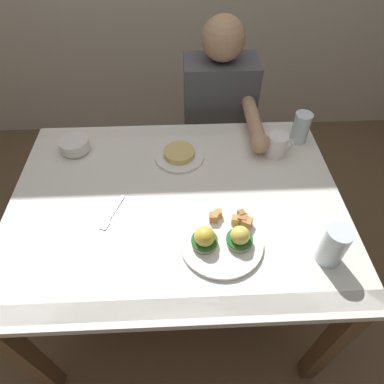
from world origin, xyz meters
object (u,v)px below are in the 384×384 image
at_px(fork, 111,214).
at_px(diner_person, 219,120).
at_px(coffee_mug, 277,144).
at_px(side_plate, 179,155).
at_px(dining_table, 177,218).
at_px(fruit_bowl, 75,145).
at_px(eggs_benedict_plate, 222,239).
at_px(water_glass_near, 333,247).
at_px(water_glass_far, 300,129).

distance_m(fork, diner_person, 0.80).
xyz_separation_m(fork, diner_person, (0.45, 0.66, -0.09)).
relative_size(coffee_mug, side_plate, 0.56).
relative_size(dining_table, fruit_bowl, 10.00).
bearing_deg(coffee_mug, diner_person, 117.14).
height_order(dining_table, eggs_benedict_plate, eggs_benedict_plate).
relative_size(eggs_benedict_plate, fruit_bowl, 2.25).
bearing_deg(fruit_bowl, side_plate, -7.90).
distance_m(water_glass_near, water_glass_far, 0.58).
relative_size(dining_table, water_glass_near, 8.62).
distance_m(eggs_benedict_plate, water_glass_far, 0.63).
xyz_separation_m(water_glass_far, side_plate, (-0.51, -0.09, -0.05)).
relative_size(fork, diner_person, 0.13).
bearing_deg(water_glass_near, coffee_mug, 96.50).
bearing_deg(fruit_bowl, diner_person, 26.21).
xyz_separation_m(water_glass_near, diner_person, (-0.24, 0.86, -0.15)).
xyz_separation_m(fruit_bowl, side_plate, (0.43, -0.06, -0.02)).
bearing_deg(water_glass_near, side_plate, 132.57).
bearing_deg(side_plate, dining_table, -93.93).
bearing_deg(eggs_benedict_plate, fruit_bowl, 139.21).
bearing_deg(eggs_benedict_plate, diner_person, 84.44).
bearing_deg(coffee_mug, eggs_benedict_plate, -122.20).
distance_m(dining_table, coffee_mug, 0.50).
xyz_separation_m(fruit_bowl, water_glass_far, (0.93, 0.03, 0.03)).
distance_m(coffee_mug, side_plate, 0.40).
bearing_deg(diner_person, dining_table, -110.18).
xyz_separation_m(fork, water_glass_far, (0.75, 0.38, 0.06)).
bearing_deg(diner_person, water_glass_far, -43.18).
height_order(water_glass_far, diner_person, diner_person).
distance_m(dining_table, fork, 0.26).
relative_size(dining_table, side_plate, 6.00).
relative_size(water_glass_near, side_plate, 0.70).
height_order(fork, side_plate, side_plate).
bearing_deg(water_glass_far, dining_table, -148.77).
bearing_deg(diner_person, eggs_benedict_plate, -95.56).
height_order(fruit_bowl, water_glass_near, water_glass_near).
xyz_separation_m(dining_table, eggs_benedict_plate, (0.14, -0.19, 0.13)).
relative_size(eggs_benedict_plate, water_glass_near, 1.94).
distance_m(fork, water_glass_near, 0.72).
height_order(dining_table, side_plate, side_plate).
relative_size(eggs_benedict_plate, diner_person, 0.24).
bearing_deg(fruit_bowl, fork, -61.84).
xyz_separation_m(eggs_benedict_plate, diner_person, (0.08, 0.79, -0.11)).
bearing_deg(eggs_benedict_plate, water_glass_near, -12.25).
bearing_deg(water_glass_far, eggs_benedict_plate, -126.80).
height_order(eggs_benedict_plate, water_glass_far, water_glass_far).
bearing_deg(water_glass_near, fork, 163.76).
xyz_separation_m(dining_table, diner_person, (0.22, 0.60, 0.02)).
relative_size(water_glass_far, side_plate, 0.66).
bearing_deg(eggs_benedict_plate, water_glass_far, 53.20).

